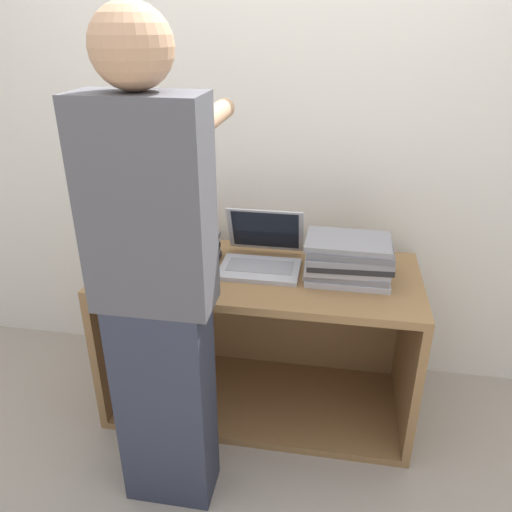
# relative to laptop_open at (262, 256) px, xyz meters

# --- Properties ---
(ground_plane) EXTENTS (12.00, 12.00, 0.00)m
(ground_plane) POSITION_rel_laptop_open_xyz_m (0.00, -0.37, -0.79)
(ground_plane) COLOR #9E9384
(wall_back) EXTENTS (8.00, 0.05, 2.40)m
(wall_back) POSITION_rel_laptop_open_xyz_m (0.00, 0.37, 0.41)
(wall_back) COLOR silver
(wall_back) RESTS_ON ground_plane
(cart) EXTENTS (1.42, 0.63, 0.74)m
(cart) POSITION_rel_laptop_open_xyz_m (0.00, 0.02, -0.42)
(cart) COLOR olive
(cart) RESTS_ON ground_plane
(laptop_open) EXTENTS (0.35, 0.34, 0.25)m
(laptop_open) POSITION_rel_laptop_open_xyz_m (0.00, 0.00, 0.00)
(laptop_open) COLOR #B7B7BC
(laptop_open) RESTS_ON cart
(laptop_stack_left) EXTENTS (0.37, 0.27, 0.13)m
(laptop_stack_left) POSITION_rel_laptop_open_xyz_m (-0.38, -0.05, 0.01)
(laptop_stack_left) COLOR #232326
(laptop_stack_left) RESTS_ON cart
(laptop_stack_right) EXTENTS (0.37, 0.27, 0.18)m
(laptop_stack_right) POSITION_rel_laptop_open_xyz_m (0.38, -0.05, 0.04)
(laptop_stack_right) COLOR #B7B7BC
(laptop_stack_right) RESTS_ON cart
(person) EXTENTS (0.40, 0.54, 1.81)m
(person) POSITION_rel_laptop_open_xyz_m (-0.27, -0.61, 0.13)
(person) COLOR #2D3342
(person) RESTS_ON ground_plane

